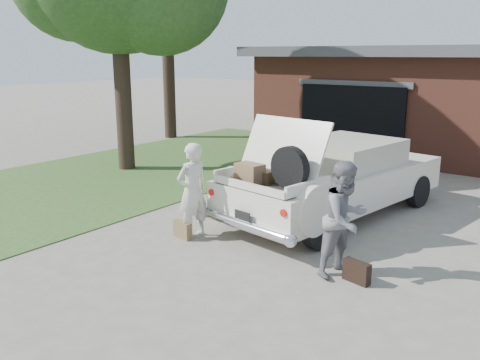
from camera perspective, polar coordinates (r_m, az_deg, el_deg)
The scene contains 8 objects.
ground at distance 8.11m, azimuth -2.58°, elevation -8.39°, with size 90.00×90.00×0.00m, color gray.
grass_strip at distance 13.86m, azimuth -12.29°, elevation 0.86°, with size 6.00×16.00×0.02m, color #2D4C1E.
house at distance 17.71m, azimuth 24.69°, elevation 8.16°, with size 12.80×7.80×3.30m.
sedan at distance 9.99m, azimuth 10.59°, elevation 0.23°, with size 2.70×5.35×2.03m.
woman_left at distance 8.65m, azimuth -5.38°, elevation -1.21°, with size 0.60×0.40×1.65m, color beige.
woman_right at distance 7.30m, azimuth 11.72°, elevation -4.31°, with size 0.81×0.63×1.66m, color slate.
suitcase_left at distance 8.81m, azimuth -6.47°, elevation -5.58°, with size 0.38×0.12×0.30m, color olive.
suitcase_right at distance 7.32m, azimuth 12.97°, elevation -10.01°, with size 0.40×0.13×0.31m, color black.
Camera 1 is at (4.79, -5.76, 3.09)m, focal length 38.00 mm.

